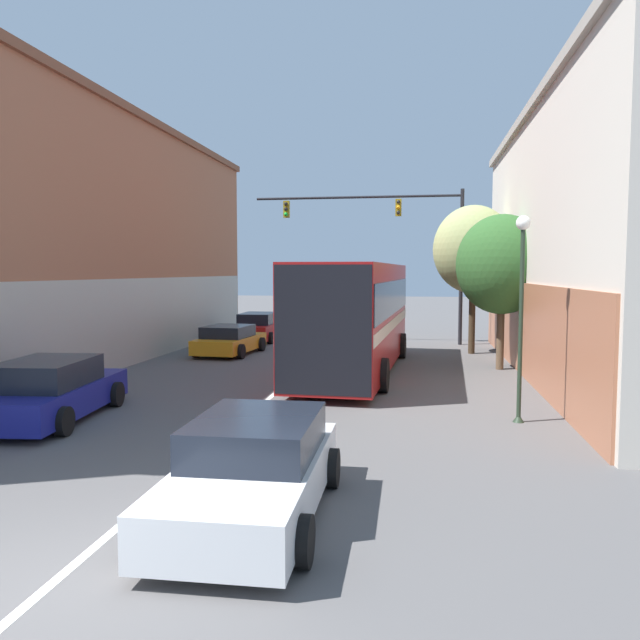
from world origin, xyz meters
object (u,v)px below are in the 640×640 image
(traffic_signal_gantry, at_px, (400,232))
(street_tree_near, at_px, (473,250))
(bus, at_px, (356,312))
(street_tree_far, at_px, (502,265))
(parked_car_left_mid, at_px, (230,340))
(street_lamp, at_px, (521,301))
(parked_car_left_near, at_px, (51,391))
(hatchback_foreground, at_px, (254,470))
(parked_car_left_far, at_px, (259,327))

(traffic_signal_gantry, distance_m, street_tree_near, 4.57)
(bus, distance_m, street_tree_near, 7.34)
(bus, relative_size, street_tree_far, 2.15)
(parked_car_left_mid, relative_size, street_lamp, 0.90)
(parked_car_left_near, relative_size, street_lamp, 1.02)
(parked_car_left_mid, height_order, street_tree_far, street_tree_far)
(hatchback_foreground, distance_m, traffic_signal_gantry, 22.09)
(traffic_signal_gantry, relative_size, street_tree_near, 1.60)
(parked_car_left_near, height_order, parked_car_left_mid, parked_car_left_near)
(parked_car_left_mid, distance_m, parked_car_left_far, 5.19)
(parked_car_left_far, distance_m, street_lamp, 18.66)
(parked_car_left_far, height_order, street_tree_near, street_tree_near)
(parked_car_left_mid, distance_m, street_tree_near, 10.86)
(hatchback_foreground, bearing_deg, bus, -1.46)
(bus, bearing_deg, parked_car_left_mid, 59.99)
(street_tree_far, bearing_deg, traffic_signal_gantry, 117.29)
(bus, bearing_deg, street_tree_near, -35.99)
(parked_car_left_far, relative_size, traffic_signal_gantry, 0.46)
(bus, height_order, parked_car_left_far, bus)
(parked_car_left_far, relative_size, street_lamp, 0.97)
(parked_car_left_mid, distance_m, street_tree_far, 11.35)
(street_lamp, bearing_deg, hatchback_foreground, -126.23)
(street_lamp, bearing_deg, bus, 123.65)
(street_tree_far, bearing_deg, parked_car_left_far, 144.83)
(bus, distance_m, parked_car_left_near, 10.41)
(street_tree_near, bearing_deg, street_lamp, -89.65)
(street_tree_near, bearing_deg, street_tree_far, -81.33)
(street_tree_near, bearing_deg, parked_car_left_near, -128.14)
(parked_car_left_mid, bearing_deg, hatchback_foreground, -157.29)
(hatchback_foreground, height_order, parked_car_left_far, parked_car_left_far)
(street_tree_near, relative_size, street_tree_far, 1.14)
(hatchback_foreground, xyz_separation_m, parked_car_left_far, (-5.58, 21.77, 0.00))
(bus, height_order, street_tree_far, street_tree_far)
(parked_car_left_far, bearing_deg, parked_car_left_mid, 179.84)
(bus, bearing_deg, street_tree_far, -73.14)
(parked_car_left_near, relative_size, parked_car_left_mid, 1.14)
(bus, relative_size, parked_car_left_far, 2.55)
(hatchback_foreground, bearing_deg, parked_car_left_near, 51.38)
(parked_car_left_mid, bearing_deg, bus, -118.39)
(hatchback_foreground, bearing_deg, street_lamp, -36.98)
(street_lamp, bearing_deg, parked_car_left_mid, 134.41)
(parked_car_left_near, bearing_deg, traffic_signal_gantry, -29.89)
(parked_car_left_far, height_order, street_tree_far, street_tree_far)
(parked_car_left_far, bearing_deg, street_tree_far, -126.28)
(hatchback_foreground, relative_size, parked_car_left_near, 0.93)
(parked_car_left_far, bearing_deg, bus, -148.07)
(street_lamp, distance_m, street_tree_near, 12.20)
(traffic_signal_gantry, bearing_deg, bus, -97.99)
(bus, height_order, street_lamp, street_lamp)
(street_tree_near, bearing_deg, bus, -128.74)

